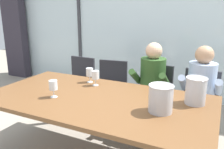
{
  "coord_description": "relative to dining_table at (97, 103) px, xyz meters",
  "views": [
    {
      "loc": [
        1.09,
        -1.9,
        1.59
      ],
      "look_at": [
        0.0,
        0.35,
        0.88
      ],
      "focal_mm": 37.53,
      "sensor_mm": 36.0,
      "label": 1
    }
  ],
  "objects": [
    {
      "name": "chair_left_of_center",
      "position": [
        -0.33,
        0.99,
        -0.17
      ],
      "size": [
        0.5,
        0.5,
        0.87
      ],
      "rotation": [
        0.0,
        0.0,
        0.15
      ],
      "color": "#232328",
      "rests_on": "ground"
    },
    {
      "name": "wine_glass_by_left_taster",
      "position": [
        -0.39,
        -0.18,
        0.18
      ],
      "size": [
        0.08,
        0.08,
        0.17
      ],
      "color": "silver",
      "rests_on": "dining_table"
    },
    {
      "name": "person_olive_shirt",
      "position": [
        0.3,
        0.86,
        0.0
      ],
      "size": [
        0.47,
        0.62,
        1.19
      ],
      "rotation": [
        0.0,
        0.0,
        -0.02
      ],
      "color": "#2D5123",
      "rests_on": "ground"
    },
    {
      "name": "dining_table",
      "position": [
        0.0,
        0.0,
        0.0
      ],
      "size": [
        2.26,
        1.17,
        0.73
      ],
      "color": "brown",
      "rests_on": "ground"
    },
    {
      "name": "person_pale_blue_shirt",
      "position": [
        0.89,
        0.86,
        0.0
      ],
      "size": [
        0.46,
        0.61,
        1.19
      ],
      "rotation": [
        0.0,
        0.0,
        -0.01
      ],
      "color": "#9EB2D1",
      "rests_on": "ground"
    },
    {
      "name": "ice_bucket_primary",
      "position": [
        0.65,
        -0.05,
        0.19
      ],
      "size": [
        0.21,
        0.21,
        0.24
      ],
      "color": "#B7B7BC",
      "rests_on": "dining_table"
    },
    {
      "name": "hillside_vineyard",
      "position": [
        0.0,
        6.58,
        0.32
      ],
      "size": [
        13.46,
        2.4,
        1.98
      ],
      "primitive_type": "cube",
      "color": "#568942",
      "rests_on": "ground"
    },
    {
      "name": "window_glass_panel",
      "position": [
        0.0,
        2.28,
        0.63
      ],
      "size": [
        7.46,
        0.03,
        2.6
      ],
      "primitive_type": "cube",
      "color": "silver",
      "rests_on": "ground"
    },
    {
      "name": "chair_right_of_center",
      "position": [
        0.88,
        0.98,
        -0.17
      ],
      "size": [
        0.47,
        0.47,
        0.87
      ],
      "rotation": [
        0.0,
        0.0,
        -0.07
      ],
      "color": "#232328",
      "rests_on": "ground"
    },
    {
      "name": "wine_glass_center_pour",
      "position": [
        -0.2,
        0.33,
        0.18
      ],
      "size": [
        0.08,
        0.08,
        0.17
      ],
      "color": "silver",
      "rests_on": "dining_table"
    },
    {
      "name": "wine_glass_near_bucket",
      "position": [
        -0.32,
        0.41,
        0.18
      ],
      "size": [
        0.08,
        0.08,
        0.17
      ],
      "color": "silver",
      "rests_on": "dining_table"
    },
    {
      "name": "chair_center",
      "position": [
        0.31,
        1.02,
        -0.17
      ],
      "size": [
        0.48,
        0.48,
        0.87
      ],
      "rotation": [
        0.0,
        0.0,
        -0.09
      ],
      "color": "#232328",
      "rests_on": "ground"
    },
    {
      "name": "window_mullion_left",
      "position": [
        -1.68,
        2.26,
        0.63
      ],
      "size": [
        0.06,
        0.06,
        2.6
      ],
      "primitive_type": "cube",
      "color": "#38383D",
      "rests_on": "ground"
    },
    {
      "name": "chair_near_curtain",
      "position": [
        -0.88,
        1.0,
        -0.17
      ],
      "size": [
        0.46,
        0.46,
        0.87
      ],
      "rotation": [
        0.0,
        0.0,
        -0.04
      ],
      "color": "#232328",
      "rests_on": "ground"
    },
    {
      "name": "ice_bucket_secondary",
      "position": [
        0.9,
        0.27,
        0.19
      ],
      "size": [
        0.2,
        0.2,
        0.25
      ],
      "color": "#B7B7BC",
      "rests_on": "dining_table"
    },
    {
      "name": "curtain_heavy_drape",
      "position": [
        -3.38,
        2.1,
        0.63
      ],
      "size": [
        0.56,
        0.2,
        2.6
      ],
      "primitive_type": "cube",
      "color": "#332D38",
      "rests_on": "ground"
    },
    {
      "name": "ground",
      "position": [
        0.0,
        1.0,
        -0.67
      ],
      "size": [
        14.0,
        14.0,
        0.0
      ],
      "primitive_type": "plane",
      "color": "#9E9384"
    }
  ]
}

